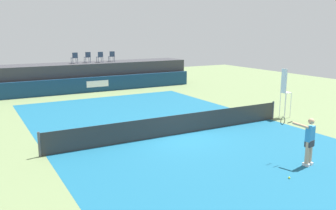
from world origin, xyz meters
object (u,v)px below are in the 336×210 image
object	(u,v)px
net_post_far	(273,110)
tennis_player	(309,140)
spectator_chair_center	(100,57)
umpire_chair	(285,90)
spectator_chair_right	(112,56)
spectator_chair_far_left	(75,57)
spectator_chair_left	(88,57)
net_post_near	(39,144)
tennis_ball	(289,178)

from	to	relation	value
net_post_far	tennis_player	xyz separation A→B (m)	(-4.03, -5.71, 0.46)
spectator_chair_center	umpire_chair	bearing A→B (deg)	-69.40
spectator_chair_right	umpire_chair	bearing A→B (deg)	-73.30
spectator_chair_far_left	spectator_chair_center	xyz separation A→B (m)	(2.11, -0.04, 0.00)
spectator_chair_left	umpire_chair	world-z (taller)	spectator_chair_left
spectator_chair_left	tennis_player	world-z (taller)	spectator_chair_left
spectator_chair_right	net_post_near	bearing A→B (deg)	-119.94
spectator_chair_far_left	tennis_player	world-z (taller)	spectator_chair_far_left
umpire_chair	tennis_player	bearing A→B (deg)	-130.32
net_post_far	net_post_near	bearing A→B (deg)	180.00
net_post_far	spectator_chair_center	bearing A→B (deg)	107.76
net_post_near	spectator_chair_center	bearing A→B (deg)	63.03
tennis_ball	tennis_player	bearing A→B (deg)	20.49
spectator_chair_far_left	spectator_chair_center	distance (m)	2.11
spectator_chair_left	spectator_chair_right	distance (m)	2.08
net_post_near	net_post_far	distance (m)	12.40
spectator_chair_left	tennis_ball	world-z (taller)	spectator_chair_left
spectator_chair_center	tennis_player	bearing A→B (deg)	-87.89
net_post_far	tennis_player	bearing A→B (deg)	-125.20
net_post_near	tennis_player	distance (m)	10.14
tennis_ball	umpire_chair	bearing A→B (deg)	44.58
spectator_chair_center	tennis_ball	size ratio (longest dim) A/B	13.06
spectator_chair_center	tennis_ball	distance (m)	21.42
spectator_chair_left	spectator_chair_right	size ratio (longest dim) A/B	1.00
spectator_chair_center	net_post_near	xyz separation A→B (m)	(-7.61, -14.96, -2.19)
spectator_chair_right	tennis_ball	xyz separation A→B (m)	(-1.86, -21.39, -2.66)
tennis_player	tennis_ball	xyz separation A→B (m)	(-1.53, -0.57, -0.92)
net_post_near	umpire_chair	bearing A→B (deg)	0.05
spectator_chair_far_left	net_post_near	bearing A→B (deg)	-110.13
spectator_chair_left	net_post_far	bearing A→B (deg)	-69.17
net_post_far	tennis_ball	distance (m)	8.40
spectator_chair_right	tennis_player	xyz separation A→B (m)	(-0.33, -20.81, -1.73)
net_post_near	tennis_ball	xyz separation A→B (m)	(6.84, -6.28, -0.46)
spectator_chair_left	umpire_chair	distance (m)	16.59
spectator_chair_left	net_post_near	distance (m)	16.71
tennis_ball	spectator_chair_far_left	bearing A→B (deg)	93.62
tennis_player	tennis_ball	size ratio (longest dim) A/B	26.03
spectator_chair_right	umpire_chair	xyz separation A→B (m)	(4.53, -15.09, -1.11)
spectator_chair_left	tennis_ball	bearing A→B (deg)	-89.40
net_post_near	tennis_ball	size ratio (longest dim) A/B	14.71
net_post_near	tennis_ball	world-z (taller)	net_post_near
umpire_chair	tennis_player	xyz separation A→B (m)	(-4.86, -5.72, -0.63)
spectator_chair_center	net_post_far	bearing A→B (deg)	-72.24
tennis_player	spectator_chair_left	bearing A→B (deg)	94.79
spectator_chair_center	net_post_far	xyz separation A→B (m)	(4.79, -14.96, -2.19)
spectator_chair_far_left	spectator_chair_left	distance (m)	1.14
spectator_chair_far_left	spectator_chair_center	world-z (taller)	same
spectator_chair_right	tennis_ball	size ratio (longest dim) A/B	13.06
spectator_chair_center	net_post_far	size ratio (longest dim) A/B	0.89
umpire_chair	tennis_player	distance (m)	7.53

